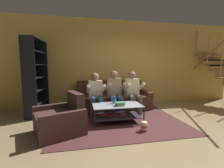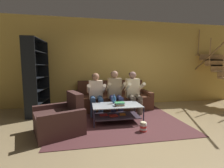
{
  "view_description": "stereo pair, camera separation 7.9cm",
  "coord_description": "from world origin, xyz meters",
  "px_view_note": "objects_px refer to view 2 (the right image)",
  "views": [
    {
      "loc": [
        -1.5,
        -2.7,
        1.31
      ],
      "look_at": [
        -0.76,
        1.07,
        0.88
      ],
      "focal_mm": 24.0,
      "sensor_mm": 36.0,
      "label": 1
    },
    {
      "loc": [
        -1.42,
        -2.71,
        1.31
      ],
      "look_at": [
        -0.76,
        1.07,
        0.88
      ],
      "focal_mm": 24.0,
      "sensor_mm": 36.0,
      "label": 2
    }
  ],
  "objects_px": {
    "couch": "(112,99)",
    "coffee_table": "(116,110)",
    "bookshelf": "(35,82)",
    "vase": "(114,99)",
    "popcorn_tub": "(143,127)",
    "person_seated_left": "(96,92)",
    "armchair": "(60,120)",
    "book_stack": "(120,104)",
    "person_seated_middle": "(115,91)",
    "person_seated_right": "(134,90)"
  },
  "relations": [
    {
      "from": "armchair",
      "to": "coffee_table",
      "type": "bearing_deg",
      "value": 16.8
    },
    {
      "from": "vase",
      "to": "person_seated_middle",
      "type": "bearing_deg",
      "value": 75.97
    },
    {
      "from": "vase",
      "to": "book_stack",
      "type": "bearing_deg",
      "value": -70.99
    },
    {
      "from": "person_seated_middle",
      "to": "armchair",
      "type": "relative_size",
      "value": 1.09
    },
    {
      "from": "coffee_table",
      "to": "vase",
      "type": "height_order",
      "value": "vase"
    },
    {
      "from": "couch",
      "to": "person_seated_right",
      "type": "height_order",
      "value": "person_seated_right"
    },
    {
      "from": "person_seated_middle",
      "to": "popcorn_tub",
      "type": "xyz_separation_m",
      "value": [
        0.32,
        -1.33,
        -0.55
      ]
    },
    {
      "from": "person_seated_left",
      "to": "vase",
      "type": "bearing_deg",
      "value": -53.66
    },
    {
      "from": "person_seated_right",
      "to": "person_seated_left",
      "type": "bearing_deg",
      "value": -179.83
    },
    {
      "from": "couch",
      "to": "armchair",
      "type": "height_order",
      "value": "couch"
    },
    {
      "from": "vase",
      "to": "armchair",
      "type": "relative_size",
      "value": 0.2
    },
    {
      "from": "book_stack",
      "to": "person_seated_middle",
      "type": "bearing_deg",
      "value": 86.24
    },
    {
      "from": "armchair",
      "to": "couch",
      "type": "bearing_deg",
      "value": 49.74
    },
    {
      "from": "person_seated_middle",
      "to": "book_stack",
      "type": "distance_m",
      "value": 0.83
    },
    {
      "from": "couch",
      "to": "bookshelf",
      "type": "height_order",
      "value": "bookshelf"
    },
    {
      "from": "coffee_table",
      "to": "armchair",
      "type": "bearing_deg",
      "value": -163.2
    },
    {
      "from": "couch",
      "to": "person_seated_middle",
      "type": "xyz_separation_m",
      "value": [
        0.0,
        -0.52,
        0.37
      ]
    },
    {
      "from": "person_seated_middle",
      "to": "book_stack",
      "type": "relative_size",
      "value": 5.31
    },
    {
      "from": "person_seated_right",
      "to": "coffee_table",
      "type": "height_order",
      "value": "person_seated_right"
    },
    {
      "from": "person_seated_middle",
      "to": "armchair",
      "type": "bearing_deg",
      "value": -141.64
    },
    {
      "from": "person_seated_left",
      "to": "popcorn_tub",
      "type": "xyz_separation_m",
      "value": [
        0.86,
        -1.33,
        -0.52
      ]
    },
    {
      "from": "vase",
      "to": "bookshelf",
      "type": "distance_m",
      "value": 2.27
    },
    {
      "from": "vase",
      "to": "popcorn_tub",
      "type": "distance_m",
      "value": 0.99
    },
    {
      "from": "vase",
      "to": "bookshelf",
      "type": "xyz_separation_m",
      "value": [
        -2.06,
        0.88,
        0.38
      ]
    },
    {
      "from": "person_seated_right",
      "to": "armchair",
      "type": "relative_size",
      "value": 1.07
    },
    {
      "from": "vase",
      "to": "popcorn_tub",
      "type": "bearing_deg",
      "value": -59.51
    },
    {
      "from": "person_seated_right",
      "to": "armchair",
      "type": "bearing_deg",
      "value": -150.66
    },
    {
      "from": "popcorn_tub",
      "to": "person_seated_left",
      "type": "bearing_deg",
      "value": 123.0
    },
    {
      "from": "person_seated_left",
      "to": "person_seated_middle",
      "type": "height_order",
      "value": "person_seated_middle"
    },
    {
      "from": "coffee_table",
      "to": "bookshelf",
      "type": "relative_size",
      "value": 0.56
    },
    {
      "from": "person_seated_right",
      "to": "bookshelf",
      "type": "bearing_deg",
      "value": 173.12
    },
    {
      "from": "person_seated_left",
      "to": "person_seated_right",
      "type": "distance_m",
      "value": 1.08
    },
    {
      "from": "vase",
      "to": "coffee_table",
      "type": "bearing_deg",
      "value": -75.0
    },
    {
      "from": "person_seated_left",
      "to": "bookshelf",
      "type": "relative_size",
      "value": 0.56
    },
    {
      "from": "person_seated_middle",
      "to": "popcorn_tub",
      "type": "height_order",
      "value": "person_seated_middle"
    },
    {
      "from": "couch",
      "to": "book_stack",
      "type": "height_order",
      "value": "couch"
    },
    {
      "from": "popcorn_tub",
      "to": "person_seated_right",
      "type": "bearing_deg",
      "value": 80.56
    },
    {
      "from": "book_stack",
      "to": "popcorn_tub",
      "type": "distance_m",
      "value": 0.74
    },
    {
      "from": "book_stack",
      "to": "armchair",
      "type": "relative_size",
      "value": 0.21
    },
    {
      "from": "coffee_table",
      "to": "couch",
      "type": "bearing_deg",
      "value": 85.12
    },
    {
      "from": "couch",
      "to": "coffee_table",
      "type": "distance_m",
      "value": 1.21
    },
    {
      "from": "person_seated_left",
      "to": "person_seated_middle",
      "type": "xyz_separation_m",
      "value": [
        0.54,
        0.01,
        0.03
      ]
    },
    {
      "from": "person_seated_left",
      "to": "popcorn_tub",
      "type": "relative_size",
      "value": 5.33
    },
    {
      "from": "person_seated_right",
      "to": "coffee_table",
      "type": "relative_size",
      "value": 1.03
    },
    {
      "from": "person_seated_right",
      "to": "person_seated_middle",
      "type": "bearing_deg",
      "value": 179.78
    },
    {
      "from": "couch",
      "to": "popcorn_tub",
      "type": "height_order",
      "value": "couch"
    },
    {
      "from": "person_seated_middle",
      "to": "vase",
      "type": "xyz_separation_m",
      "value": [
        -0.14,
        -0.55,
        -0.13
      ]
    },
    {
      "from": "person_seated_middle",
      "to": "coffee_table",
      "type": "xyz_separation_m",
      "value": [
        -0.1,
        -0.68,
        -0.37
      ]
    },
    {
      "from": "coffee_table",
      "to": "armchair",
      "type": "xyz_separation_m",
      "value": [
        -1.23,
        -0.37,
        -0.02
      ]
    },
    {
      "from": "couch",
      "to": "coffee_table",
      "type": "bearing_deg",
      "value": -94.88
    }
  ]
}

